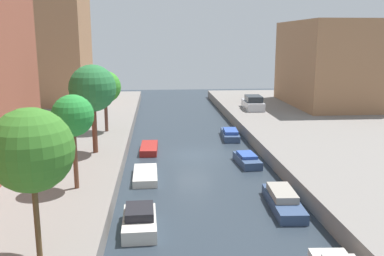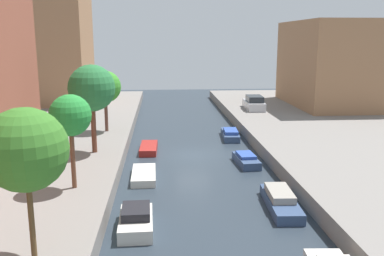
# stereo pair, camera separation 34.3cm
# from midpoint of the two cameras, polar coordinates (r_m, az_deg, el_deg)

# --- Properties ---
(ground_plane) EXTENTS (84.00, 84.00, 0.00)m
(ground_plane) POSITION_cam_midpoint_polar(r_m,az_deg,el_deg) (31.91, -0.09, -3.71)
(ground_plane) COLOR #28333D
(quay_right) EXTENTS (20.00, 64.00, 1.00)m
(quay_right) POSITION_cam_midpoint_polar(r_m,az_deg,el_deg) (36.22, 24.31, -2.08)
(quay_right) COLOR gray
(quay_right) RESTS_ON ground_plane
(apartment_tower_far) EXTENTS (10.00, 9.26, 19.24)m
(apartment_tower_far) POSITION_cam_midpoint_polar(r_m,az_deg,el_deg) (53.83, -19.89, 13.42)
(apartment_tower_far) COLOR #9E704C
(apartment_tower_far) RESTS_ON quay_left
(low_block_right) EXTENTS (10.00, 14.36, 9.64)m
(low_block_right) POSITION_cam_midpoint_polar(r_m,az_deg,el_deg) (52.14, 18.56, 8.29)
(low_block_right) COLOR #9E704C
(low_block_right) RESTS_ON quay_right
(street_tree_0) EXTENTS (2.90, 2.90, 5.43)m
(street_tree_0) POSITION_cam_midpoint_polar(r_m,az_deg,el_deg) (15.21, -21.56, -2.85)
(street_tree_0) COLOR brown
(street_tree_0) RESTS_ON quay_left
(street_tree_1) EXTENTS (2.14, 2.14, 4.92)m
(street_tree_1) POSITION_cam_midpoint_polar(r_m,az_deg,el_deg) (22.12, -16.29, 1.53)
(street_tree_1) COLOR brown
(street_tree_1) RESTS_ON quay_left
(street_tree_2) EXTENTS (3.14, 3.14, 5.99)m
(street_tree_2) POSITION_cam_midpoint_polar(r_m,az_deg,el_deg) (28.93, -13.65, 5.20)
(street_tree_2) COLOR brown
(street_tree_2) RESTS_ON quay_left
(street_tree_3) EXTENTS (2.65, 2.65, 5.08)m
(street_tree_3) POSITION_cam_midpoint_polar(r_m,az_deg,el_deg) (35.67, -11.99, 5.44)
(street_tree_3) COLOR brown
(street_tree_3) RESTS_ON quay_left
(parked_car) EXTENTS (2.05, 4.79, 1.51)m
(parked_car) POSITION_cam_midpoint_polar(r_m,az_deg,el_deg) (47.12, 8.05, 3.34)
(parked_car) COLOR #B7B7BC
(parked_car) RESTS_ON quay_right
(moored_boat_left_1) EXTENTS (1.60, 3.23, 1.03)m
(moored_boat_left_1) POSITION_cam_midpoint_polar(r_m,az_deg,el_deg) (20.02, -7.61, -12.33)
(moored_boat_left_1) COLOR beige
(moored_boat_left_1) RESTS_ON ground_plane
(moored_boat_left_2) EXTENTS (1.52, 3.63, 0.47)m
(moored_boat_left_2) POSITION_cam_midpoint_polar(r_m,az_deg,el_deg) (26.80, -6.71, -6.38)
(moored_boat_left_2) COLOR beige
(moored_boat_left_2) RESTS_ON ground_plane
(moored_boat_left_3) EXTENTS (1.38, 3.57, 0.50)m
(moored_boat_left_3) POSITION_cam_midpoint_polar(r_m,az_deg,el_deg) (33.10, -6.13, -2.76)
(moored_boat_left_3) COLOR maroon
(moored_boat_left_3) RESTS_ON ground_plane
(moored_boat_right_1) EXTENTS (1.62, 4.55, 0.90)m
(moored_boat_right_1) POSITION_cam_midpoint_polar(r_m,az_deg,el_deg) (22.75, 11.81, -9.58)
(moored_boat_right_1) COLOR #33476B
(moored_boat_right_1) RESTS_ON ground_plane
(moored_boat_right_2) EXTENTS (1.49, 3.36, 0.76)m
(moored_boat_right_2) POSITION_cam_midpoint_polar(r_m,az_deg,el_deg) (29.81, 7.14, -4.28)
(moored_boat_right_2) COLOR #33476B
(moored_boat_right_2) RESTS_ON ground_plane
(moored_boat_right_3) EXTENTS (1.61, 4.23, 0.82)m
(moored_boat_right_3) POSITION_cam_midpoint_polar(r_m,az_deg,el_deg) (37.44, 4.92, -0.83)
(moored_boat_right_3) COLOR #33476B
(moored_boat_right_3) RESTS_ON ground_plane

